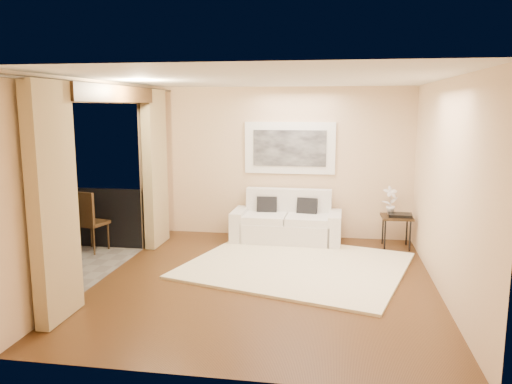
% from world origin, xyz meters
% --- Properties ---
extents(floor, '(5.00, 5.00, 0.00)m').
position_xyz_m(floor, '(0.00, 0.00, 0.00)').
color(floor, '#503117').
rests_on(floor, ground).
extents(room_shell, '(5.00, 6.40, 5.00)m').
position_xyz_m(room_shell, '(-2.13, 0.00, 2.52)').
color(room_shell, white).
rests_on(room_shell, ground).
extents(balcony, '(1.81, 2.60, 1.17)m').
position_xyz_m(balcony, '(-3.31, 0.00, 0.18)').
color(balcony, '#605B56').
rests_on(balcony, ground).
extents(curtains, '(0.16, 4.80, 2.64)m').
position_xyz_m(curtains, '(-2.11, 0.00, 1.34)').
color(curtains, tan).
rests_on(curtains, ground).
extents(artwork, '(1.62, 0.07, 0.92)m').
position_xyz_m(artwork, '(0.07, 2.46, 1.62)').
color(artwork, white).
rests_on(artwork, room_shell).
extents(rug, '(3.65, 3.38, 0.04)m').
position_xyz_m(rug, '(0.36, 0.71, 0.02)').
color(rug, '#FFF4CD').
rests_on(rug, floor).
extents(sofa, '(1.89, 0.85, 0.90)m').
position_xyz_m(sofa, '(0.07, 2.09, 0.32)').
color(sofa, white).
rests_on(sofa, floor).
extents(side_table, '(0.52, 0.52, 0.55)m').
position_xyz_m(side_table, '(1.93, 2.00, 0.49)').
color(side_table, '#332011').
rests_on(side_table, floor).
extents(tray, '(0.40, 0.31, 0.05)m').
position_xyz_m(tray, '(1.98, 1.95, 0.57)').
color(tray, black).
rests_on(tray, side_table).
extents(orchid, '(0.30, 0.25, 0.48)m').
position_xyz_m(orchid, '(1.83, 2.11, 0.79)').
color(orchid, white).
rests_on(orchid, side_table).
extents(bistro_table, '(0.80, 0.80, 0.78)m').
position_xyz_m(bistro_table, '(-3.44, -0.32, 0.70)').
color(bistro_table, '#332011').
rests_on(bistro_table, balcony).
extents(balcony_chair_far, '(0.52, 0.53, 1.01)m').
position_xyz_m(balcony_chair_far, '(-3.05, 0.90, 0.59)').
color(balcony_chair_far, '#332011').
rests_on(balcony_chair_far, balcony).
extents(ice_bucket, '(0.18, 0.18, 0.20)m').
position_xyz_m(ice_bucket, '(-3.61, -0.18, 0.88)').
color(ice_bucket, silver).
rests_on(ice_bucket, bistro_table).
extents(candle, '(0.06, 0.06, 0.07)m').
position_xyz_m(candle, '(-3.35, -0.14, 0.82)').
color(candle, red).
rests_on(candle, bistro_table).
extents(vase, '(0.04, 0.04, 0.18)m').
position_xyz_m(vase, '(-3.50, -0.48, 0.87)').
color(vase, silver).
rests_on(vase, bistro_table).
extents(glass_a, '(0.06, 0.06, 0.12)m').
position_xyz_m(glass_a, '(-3.33, -0.36, 0.84)').
color(glass_a, silver).
rests_on(glass_a, bistro_table).
extents(glass_b, '(0.06, 0.06, 0.12)m').
position_xyz_m(glass_b, '(-3.25, -0.33, 0.84)').
color(glass_b, white).
rests_on(glass_b, bistro_table).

